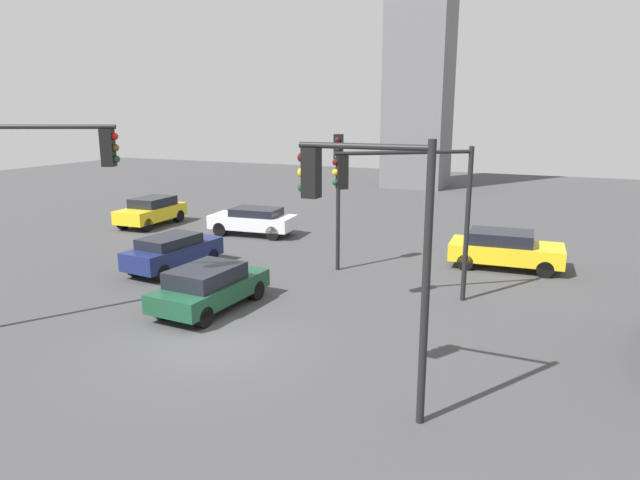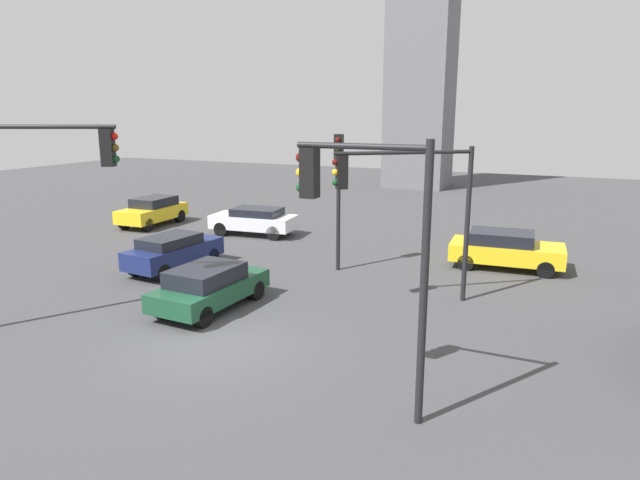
# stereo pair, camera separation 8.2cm
# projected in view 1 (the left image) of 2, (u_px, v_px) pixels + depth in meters

# --- Properties ---
(ground_plane) EXTENTS (92.96, 92.96, 0.00)m
(ground_plane) POSITION_uv_depth(u_px,v_px,m) (215.00, 343.00, 14.95)
(ground_plane) COLOR #424244
(traffic_light_0) EXTENTS (3.91, 1.89, 5.90)m
(traffic_light_0) POSITION_uv_depth(u_px,v_px,m) (35.00, 181.00, 14.99)
(traffic_light_0) COLOR black
(traffic_light_0) RESTS_ON ground_plane
(traffic_light_1) EXTENTS (2.79, 0.32, 5.63)m
(traffic_light_1) POSITION_uv_depth(u_px,v_px,m) (369.00, 223.00, 10.73)
(traffic_light_1) COLOR black
(traffic_light_1) RESTS_ON ground_plane
(traffic_light_2) EXTENTS (3.70, 2.78, 5.05)m
(traffic_light_2) POSITION_uv_depth(u_px,v_px,m) (407.00, 191.00, 17.08)
(traffic_light_2) COLOR black
(traffic_light_2) RESTS_ON ground_plane
(traffic_light_3) EXTENTS (0.37, 0.48, 5.28)m
(traffic_light_3) POSITION_uv_depth(u_px,v_px,m) (338.00, 177.00, 21.04)
(traffic_light_3) COLOR black
(traffic_light_3) RESTS_ON ground_plane
(car_0) EXTENTS (2.02, 4.20, 1.41)m
(car_0) POSITION_uv_depth(u_px,v_px,m) (173.00, 251.00, 21.67)
(car_0) COLOR navy
(car_0) RESTS_ON ground_plane
(car_1) EXTENTS (2.06, 4.14, 1.41)m
(car_1) POSITION_uv_depth(u_px,v_px,m) (209.00, 286.00, 17.39)
(car_1) COLOR #19472D
(car_1) RESTS_ON ground_plane
(car_2) EXTENTS (4.37, 2.20, 1.39)m
(car_2) POSITION_uv_depth(u_px,v_px,m) (253.00, 220.00, 27.84)
(car_2) COLOR silver
(car_2) RESTS_ON ground_plane
(car_4) EXTENTS (4.41, 2.22, 1.48)m
(car_4) POSITION_uv_depth(u_px,v_px,m) (505.00, 249.00, 21.99)
(car_4) COLOR yellow
(car_4) RESTS_ON ground_plane
(car_5) EXTENTS (1.96, 4.12, 1.53)m
(car_5) POSITION_uv_depth(u_px,v_px,m) (152.00, 211.00, 30.21)
(car_5) COLOR yellow
(car_5) RESTS_ON ground_plane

